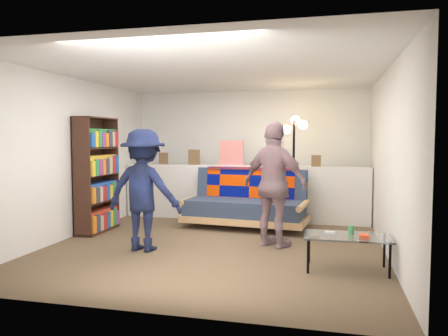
# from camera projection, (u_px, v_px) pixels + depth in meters

# --- Properties ---
(ground) EXTENTS (5.00, 5.00, 0.00)m
(ground) POSITION_uv_depth(u_px,v_px,m) (217.00, 244.00, 6.17)
(ground) COLOR brown
(ground) RESTS_ON ground
(room_shell) EXTENTS (4.60, 5.05, 2.45)m
(room_shell) POSITION_uv_depth(u_px,v_px,m) (225.00, 126.00, 6.51)
(room_shell) COLOR silver
(room_shell) RESTS_ON ground
(half_wall_ledge) EXTENTS (4.45, 0.15, 1.00)m
(half_wall_ledge) POSITION_uv_depth(u_px,v_px,m) (242.00, 193.00, 7.88)
(half_wall_ledge) COLOR silver
(half_wall_ledge) RESTS_ON ground
(ledge_decor) EXTENTS (2.97, 0.02, 0.45)m
(ledge_decor) POSITION_uv_depth(u_px,v_px,m) (230.00, 156.00, 7.86)
(ledge_decor) COLOR brown
(ledge_decor) RESTS_ON half_wall_ledge
(futon_sofa) EXTENTS (2.12, 1.16, 0.87)m
(futon_sofa) POSITION_uv_depth(u_px,v_px,m) (247.00, 203.00, 7.31)
(futon_sofa) COLOR tan
(futon_sofa) RESTS_ON ground
(bookshelf) EXTENTS (0.30, 0.91, 1.82)m
(bookshelf) POSITION_uv_depth(u_px,v_px,m) (97.00, 179.00, 6.95)
(bookshelf) COLOR #331911
(bookshelf) RESTS_ON ground
(coffee_table) EXTENTS (0.96, 0.54, 0.49)m
(coffee_table) POSITION_uv_depth(u_px,v_px,m) (348.00, 238.00, 4.92)
(coffee_table) COLOR black
(coffee_table) RESTS_ON ground
(floor_lamp) EXTENTS (0.43, 0.34, 1.87)m
(floor_lamp) POSITION_uv_depth(u_px,v_px,m) (294.00, 148.00, 7.35)
(floor_lamp) COLOR black
(floor_lamp) RESTS_ON ground
(person_left) EXTENTS (1.08, 0.66, 1.61)m
(person_left) POSITION_uv_depth(u_px,v_px,m) (144.00, 190.00, 5.78)
(person_left) COLOR black
(person_left) RESTS_ON ground
(person_right) EXTENTS (1.09, 0.84, 1.72)m
(person_right) POSITION_uv_depth(u_px,v_px,m) (275.00, 185.00, 5.96)
(person_right) COLOR #C27E8C
(person_right) RESTS_ON ground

